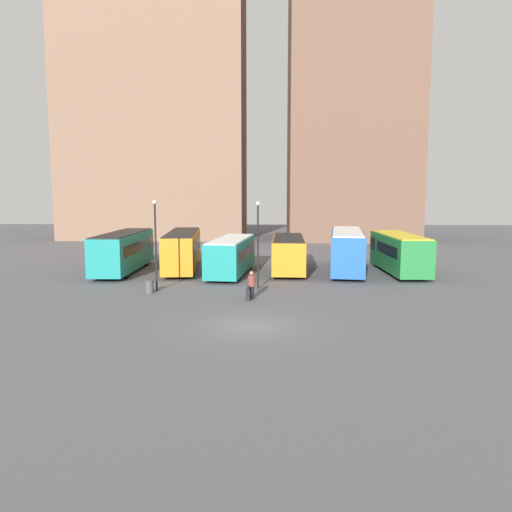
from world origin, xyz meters
TOP-DOWN VIEW (x-y plane):
  - ground_plane at (0.00, 0.00)m, footprint 160.00×160.00m
  - building_block_left at (-15.88, 49.07)m, footprint 25.41×12.85m
  - building_block_right at (11.77, 49.07)m, footprint 17.18×16.55m
  - bus_0 at (-11.26, 16.86)m, footprint 2.75×10.86m
  - bus_1 at (-6.61, 18.11)m, footprint 3.51×11.49m
  - bus_2 at (-2.27, 15.79)m, footprint 3.41×9.63m
  - bus_3 at (2.31, 17.30)m, footprint 2.76×9.19m
  - bus_4 at (7.22, 18.08)m, footprint 4.02×12.22m
  - bus_5 at (11.26, 16.98)m, footprint 2.84×9.77m
  - traveler at (-0.24, 6.33)m, footprint 0.49×0.49m
  - suitcase at (-0.45, 5.86)m, footprint 0.27×0.39m
  - lamp_post_0 at (-6.62, 8.58)m, footprint 0.28×0.28m
  - lamp_post_1 at (0.03, 9.70)m, footprint 0.28×0.28m
  - trash_bin at (-6.95, 7.94)m, footprint 0.52×0.52m

SIDE VIEW (x-z plane):
  - ground_plane at x=0.00m, z-range 0.00..0.00m
  - suitcase at x=-0.45m, z-range -0.15..0.84m
  - trash_bin at x=-6.95m, z-range 0.00..0.85m
  - traveler at x=-0.24m, z-range 0.16..1.89m
  - bus_3 at x=2.31m, z-range 0.12..2.99m
  - bus_2 at x=-2.27m, z-range 0.12..3.00m
  - bus_5 at x=11.26m, z-range 0.13..3.27m
  - bus_1 at x=-6.61m, z-range 0.14..3.36m
  - bus_0 at x=-11.26m, z-range 0.14..3.38m
  - bus_4 at x=7.22m, z-range 0.15..3.49m
  - lamp_post_1 at x=0.03m, z-range 0.51..6.40m
  - lamp_post_0 at x=-6.62m, z-range 0.51..6.51m
  - building_block_left at x=-15.88m, z-range 0.00..41.12m
  - building_block_right at x=11.77m, z-range 0.00..41.57m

